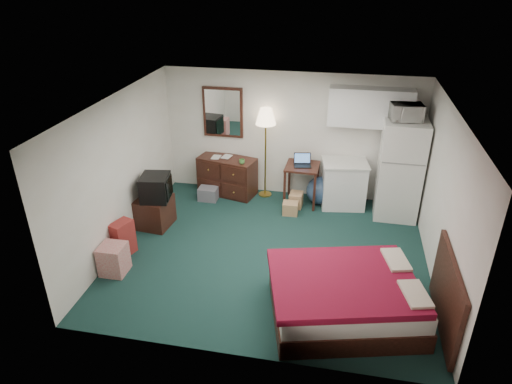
% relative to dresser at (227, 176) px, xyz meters
% --- Properties ---
extents(floor, '(5.00, 4.50, 0.01)m').
position_rel_dresser_xyz_m(floor, '(1.24, -1.98, -0.39)').
color(floor, black).
rests_on(floor, ground).
extents(ceiling, '(5.00, 4.50, 0.01)m').
position_rel_dresser_xyz_m(ceiling, '(1.24, -1.98, 2.11)').
color(ceiling, silver).
rests_on(ceiling, walls).
extents(walls, '(5.01, 4.51, 2.50)m').
position_rel_dresser_xyz_m(walls, '(1.24, -1.98, 0.86)').
color(walls, silver).
rests_on(walls, floor).
extents(mirror, '(0.80, 0.06, 1.00)m').
position_rel_dresser_xyz_m(mirror, '(-0.11, 0.24, 1.26)').
color(mirror, white).
rests_on(mirror, walls).
extents(upper_cabinets, '(1.50, 0.35, 0.70)m').
position_rel_dresser_xyz_m(upper_cabinets, '(2.69, 0.10, 1.56)').
color(upper_cabinets, white).
rests_on(upper_cabinets, walls).
extents(headboard, '(0.06, 1.56, 1.00)m').
position_rel_dresser_xyz_m(headboard, '(3.70, -3.27, 0.16)').
color(headboard, black).
rests_on(headboard, walls).
extents(dresser, '(1.24, 0.77, 0.78)m').
position_rel_dresser_xyz_m(dresser, '(0.00, 0.00, 0.00)').
color(dresser, black).
rests_on(dresser, floor).
extents(floor_lamp, '(0.47, 0.47, 1.83)m').
position_rel_dresser_xyz_m(floor_lamp, '(0.77, 0.07, 0.52)').
color(floor_lamp, '#B39037').
rests_on(floor_lamp, floor).
extents(desk, '(0.65, 0.65, 0.80)m').
position_rel_dresser_xyz_m(desk, '(1.53, -0.12, 0.01)').
color(desk, black).
rests_on(desk, floor).
extents(exercise_ball, '(0.68, 0.68, 0.56)m').
position_rel_dresser_xyz_m(exercise_ball, '(1.91, -0.08, -0.11)').
color(exercise_ball, navy).
rests_on(exercise_ball, floor).
extents(kitchen_counter, '(0.89, 0.73, 0.89)m').
position_rel_dresser_xyz_m(kitchen_counter, '(2.34, -0.07, 0.05)').
color(kitchen_counter, white).
rests_on(kitchen_counter, floor).
extents(fridge, '(0.77, 0.77, 1.85)m').
position_rel_dresser_xyz_m(fridge, '(3.31, -0.24, 0.54)').
color(fridge, white).
rests_on(fridge, floor).
extents(bed, '(2.21, 1.91, 0.61)m').
position_rel_dresser_xyz_m(bed, '(2.45, -3.27, -0.09)').
color(bed, '#5A0713').
rests_on(bed, floor).
extents(tv_stand, '(0.60, 0.65, 0.55)m').
position_rel_dresser_xyz_m(tv_stand, '(-0.97, -1.50, -0.12)').
color(tv_stand, black).
rests_on(tv_stand, floor).
extents(suitcase, '(0.34, 0.42, 0.60)m').
position_rel_dresser_xyz_m(suitcase, '(-1.12, -2.47, -0.09)').
color(suitcase, maroon).
rests_on(suitcase, floor).
extents(retail_box, '(0.38, 0.38, 0.48)m').
position_rel_dresser_xyz_m(retail_box, '(-1.04, -2.96, -0.15)').
color(retail_box, beige).
rests_on(retail_box, floor).
extents(file_bin, '(0.38, 0.28, 0.26)m').
position_rel_dresser_xyz_m(file_bin, '(-0.31, -0.37, -0.26)').
color(file_bin, slate).
rests_on(file_bin, floor).
extents(cardboard_box_a, '(0.29, 0.25, 0.24)m').
position_rel_dresser_xyz_m(cardboard_box_a, '(1.39, -0.62, -0.27)').
color(cardboard_box_a, '#A27B46').
rests_on(cardboard_box_a, floor).
extents(cardboard_box_b, '(0.26, 0.30, 0.29)m').
position_rel_dresser_xyz_m(cardboard_box_b, '(1.46, -0.31, -0.25)').
color(cardboard_box_b, '#A27B46').
rests_on(cardboard_box_b, floor).
extents(laptop, '(0.37, 0.32, 0.22)m').
position_rel_dresser_xyz_m(laptop, '(1.54, -0.16, 0.52)').
color(laptop, black).
rests_on(laptop, desk).
extents(crt_tv, '(0.56, 0.59, 0.45)m').
position_rel_dresser_xyz_m(crt_tv, '(-0.90, -1.51, 0.38)').
color(crt_tv, black).
rests_on(crt_tv, tv_stand).
extents(microwave, '(0.57, 0.37, 0.36)m').
position_rel_dresser_xyz_m(microwave, '(3.27, -0.26, 1.64)').
color(microwave, white).
rests_on(microwave, fridge).
extents(book_a, '(0.16, 0.02, 0.22)m').
position_rel_dresser_xyz_m(book_a, '(-0.30, -0.01, 0.50)').
color(book_a, '#A27B46').
rests_on(book_a, dresser).
extents(book_b, '(0.17, 0.06, 0.23)m').
position_rel_dresser_xyz_m(book_b, '(-0.10, 0.06, 0.51)').
color(book_b, '#A27B46').
rests_on(book_b, dresser).
extents(mug, '(0.14, 0.14, 0.11)m').
position_rel_dresser_xyz_m(mug, '(0.36, -0.22, 0.45)').
color(mug, '#4A8C3F').
rests_on(mug, dresser).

